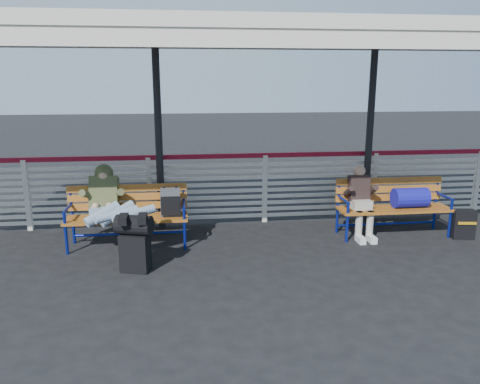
{
  "coord_description": "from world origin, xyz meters",
  "views": [
    {
      "loc": [
        -1.41,
        -6.0,
        2.47
      ],
      "look_at": [
        -0.55,
        1.0,
        0.77
      ],
      "focal_mm": 35.0,
      "sensor_mm": 36.0,
      "label": 1
    }
  ],
  "objects": [
    {
      "name": "canopy",
      "position": [
        -0.0,
        0.87,
        3.04
      ],
      "size": [
        12.6,
        3.6,
        3.16
      ],
      "color": "silver",
      "rests_on": "ground"
    },
    {
      "name": "luggage_stack",
      "position": [
        -2.07,
        -0.09,
        0.42
      ],
      "size": [
        0.52,
        0.38,
        0.77
      ],
      "rotation": [
        0.0,
        0.0,
        -0.29
      ],
      "color": "black",
      "rests_on": "ground"
    },
    {
      "name": "fence",
      "position": [
        0.0,
        1.9,
        0.66
      ],
      "size": [
        12.08,
        0.08,
        1.24
      ],
      "color": "silver",
      "rests_on": "ground"
    },
    {
      "name": "traveler_man",
      "position": [
        -2.42,
        0.6,
        0.68
      ],
      "size": [
        0.93,
        1.63,
        0.77
      ],
      "color": "#8FA9C0",
      "rests_on": "ground"
    },
    {
      "name": "bench_right",
      "position": [
        2.05,
        0.93,
        0.59
      ],
      "size": [
        1.8,
        0.56,
        0.92
      ],
      "color": "#AA6A20",
      "rests_on": "ground"
    },
    {
      "name": "ground",
      "position": [
        0.0,
        0.0,
        0.0
      ],
      "size": [
        60.0,
        60.0,
        0.0
      ],
      "primitive_type": "plane",
      "color": "black",
      "rests_on": "ground"
    },
    {
      "name": "suitcase_side",
      "position": [
        2.98,
        0.62,
        0.23
      ],
      "size": [
        0.36,
        0.25,
        0.47
      ],
      "rotation": [
        0.0,
        0.0,
        -0.15
      ],
      "color": "black",
      "rests_on": "ground"
    },
    {
      "name": "bench_left",
      "position": [
        -2.11,
        0.95,
        0.58
      ],
      "size": [
        1.8,
        0.56,
        0.92
      ],
      "color": "#AA6A20",
      "rests_on": "ground"
    },
    {
      "name": "companion_person",
      "position": [
        1.38,
        0.92,
        0.6
      ],
      "size": [
        0.32,
        0.66,
        1.15
      ],
      "color": "#ACA89B",
      "rests_on": "ground"
    }
  ]
}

